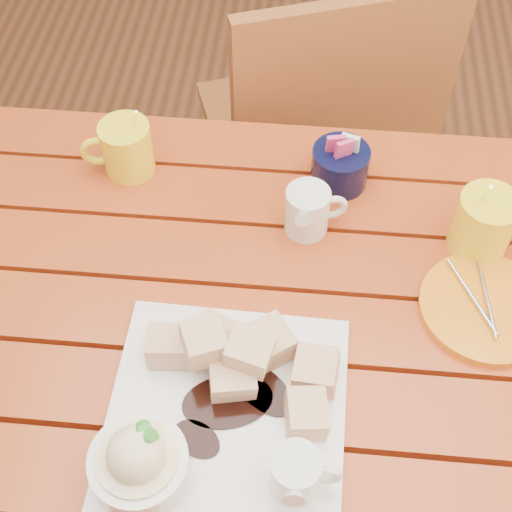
# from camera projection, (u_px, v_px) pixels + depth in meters

# --- Properties ---
(ground) EXTENTS (5.00, 5.00, 0.00)m
(ground) POSITION_uv_depth(u_px,v_px,m) (261.00, 501.00, 1.57)
(ground) COLOR #522C17
(ground) RESTS_ON ground
(table) EXTENTS (1.20, 0.79, 0.75)m
(table) POSITION_uv_depth(u_px,v_px,m) (264.00, 360.00, 1.06)
(table) COLOR #A53E15
(table) RESTS_ON ground
(dessert_plate) EXTENTS (0.30, 0.30, 0.12)m
(dessert_plate) POSITION_uv_depth(u_px,v_px,m) (210.00, 418.00, 0.85)
(dessert_plate) COLOR white
(dessert_plate) RESTS_ON table
(coffee_mug_left) EXTENTS (0.11, 0.08, 0.13)m
(coffee_mug_left) POSITION_uv_depth(u_px,v_px,m) (125.00, 148.00, 1.11)
(coffee_mug_left) COLOR yellow
(coffee_mug_left) RESTS_ON table
(coffee_mug_right) EXTENTS (0.12, 0.09, 0.14)m
(coffee_mug_right) POSITION_uv_depth(u_px,v_px,m) (486.00, 222.00, 1.02)
(coffee_mug_right) COLOR yellow
(coffee_mug_right) RESTS_ON table
(cream_pitcher) EXTENTS (0.09, 0.08, 0.08)m
(cream_pitcher) POSITION_uv_depth(u_px,v_px,m) (309.00, 210.00, 1.04)
(cream_pitcher) COLOR white
(cream_pitcher) RESTS_ON table
(sugar_caddy) EXTENTS (0.09, 0.09, 0.10)m
(sugar_caddy) POSITION_uv_depth(u_px,v_px,m) (340.00, 166.00, 1.10)
(sugar_caddy) COLOR black
(sugar_caddy) RESTS_ON table
(orange_saucer) EXTENTS (0.18, 0.18, 0.02)m
(orange_saucer) POSITION_uv_depth(u_px,v_px,m) (487.00, 308.00, 0.98)
(orange_saucer) COLOR orange
(orange_saucer) RESTS_ON table
(chair_far) EXTENTS (0.55, 0.55, 0.91)m
(chair_far) POSITION_uv_depth(u_px,v_px,m) (319.00, 135.00, 1.54)
(chair_far) COLOR brown
(chair_far) RESTS_ON ground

